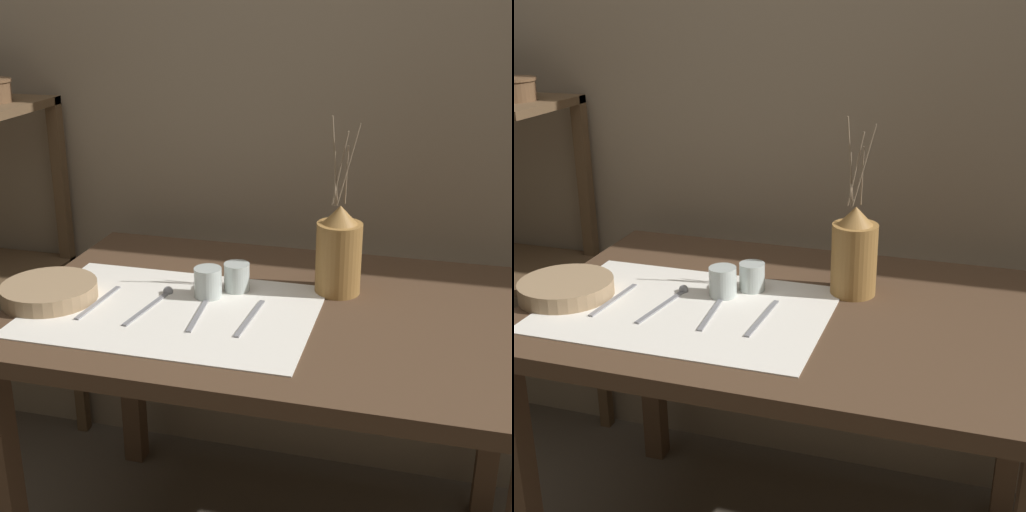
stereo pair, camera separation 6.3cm
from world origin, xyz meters
The scene contains 11 objects.
stone_wall_back centered at (0.00, 0.51, 1.20)m, with size 7.00×0.06×2.40m.
wooden_table centered at (0.00, 0.00, 0.66)m, with size 1.22×0.80×0.76m.
linen_cloth centered at (-0.22, -0.09, 0.76)m, with size 0.65×0.45×0.00m.
pitcher_with_flowers centered at (0.12, 0.12, 0.87)m, with size 0.11×0.11×0.43m.
wooden_bowl centered at (-0.53, -0.10, 0.78)m, with size 0.23×0.23×0.04m.
glass_tumbler_near centered at (-0.17, 0.01, 0.80)m, with size 0.07×0.07×0.07m.
glass_tumbler_far centered at (-0.11, 0.06, 0.80)m, with size 0.06×0.06×0.07m.
fork_outer centered at (-0.41, -0.10, 0.77)m, with size 0.02×0.19×0.00m.
spoon_outer centered at (-0.28, -0.04, 0.77)m, with size 0.04×0.20×0.02m.
fork_inner centered at (-0.16, -0.09, 0.77)m, with size 0.03×0.19×0.00m.
knife_center centered at (-0.04, -0.09, 0.77)m, with size 0.02×0.19×0.00m.
Camera 1 is at (0.34, -1.48, 1.46)m, focal length 50.00 mm.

